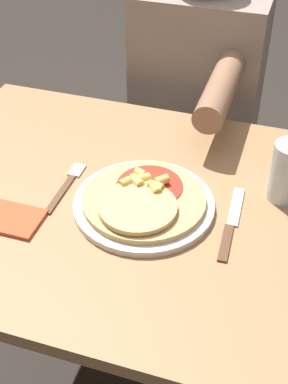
{
  "coord_description": "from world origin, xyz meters",
  "views": [
    {
      "loc": [
        0.25,
        -0.8,
        1.47
      ],
      "look_at": [
        0.0,
        -0.01,
        0.79
      ],
      "focal_mm": 50.0,
      "sensor_mm": 36.0,
      "label": 1
    }
  ],
  "objects": [
    {
      "name": "dining_table",
      "position": [
        0.0,
        0.0,
        0.62
      ],
      "size": [
        1.07,
        0.75,
        0.75
      ],
      "color": "#9E754C",
      "rests_on": "ground_plane"
    },
    {
      "name": "plate",
      "position": [
        0.0,
        -0.01,
        0.76
      ],
      "size": [
        0.29,
        0.29,
        0.01
      ],
      "color": "silver",
      "rests_on": "dining_table"
    },
    {
      "name": "pizza",
      "position": [
        -0.0,
        -0.02,
        0.77
      ],
      "size": [
        0.25,
        0.25,
        0.04
      ],
      "color": "tan",
      "rests_on": "plate"
    },
    {
      "name": "fork",
      "position": [
        -0.18,
        0.01,
        0.75
      ],
      "size": [
        0.03,
        0.18,
        0.0
      ],
      "color": "brown",
      "rests_on": "dining_table"
    },
    {
      "name": "knife",
      "position": [
        0.18,
        -0.01,
        0.75
      ],
      "size": [
        0.03,
        0.22,
        0.0
      ],
      "color": "brown",
      "rests_on": "dining_table"
    },
    {
      "name": "drinking_glass",
      "position": [
        0.27,
        0.11,
        0.81
      ],
      "size": [
        0.07,
        0.07,
        0.13
      ],
      "color": "silver",
      "rests_on": "dining_table"
    },
    {
      "name": "napkin",
      "position": [
        -0.24,
        -0.13,
        0.75
      ],
      "size": [
        0.13,
        0.09,
        0.01
      ],
      "color": "#C6512D",
      "rests_on": "dining_table"
    },
    {
      "name": "person_diner",
      "position": [
        -0.03,
        0.6,
        0.67
      ],
      "size": [
        0.36,
        0.52,
        1.15
      ],
      "color": "#2D2D38",
      "rests_on": "ground_plane"
    }
  ]
}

